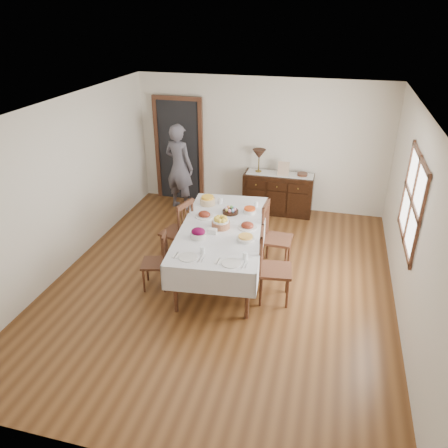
% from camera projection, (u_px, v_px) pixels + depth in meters
% --- Properties ---
extents(ground, '(6.00, 6.00, 0.00)m').
position_uv_depth(ground, '(222.00, 283.00, 6.64)').
color(ground, brown).
extents(room_shell, '(5.02, 6.02, 2.65)m').
position_uv_depth(room_shell, '(220.00, 170.00, 6.29)').
color(room_shell, silver).
rests_on(room_shell, ground).
extents(dining_table, '(1.46, 2.52, 0.83)m').
position_uv_depth(dining_table, '(223.00, 232.00, 6.53)').
color(dining_table, silver).
rests_on(dining_table, ground).
extents(chair_left_near, '(0.45, 0.45, 0.89)m').
position_uv_depth(chair_left_near, '(158.00, 260.00, 6.35)').
color(chair_left_near, '#4D2B1B').
rests_on(chair_left_near, ground).
extents(chair_left_far, '(0.54, 0.54, 1.05)m').
position_uv_depth(chair_left_far, '(179.00, 230.00, 7.04)').
color(chair_left_far, '#4D2B1B').
rests_on(chair_left_far, ground).
extents(chair_right_near, '(0.51, 0.51, 1.09)m').
position_uv_depth(chair_right_near, '(271.00, 266.00, 6.03)').
color(chair_right_near, '#4D2B1B').
rests_on(chair_right_near, ground).
extents(chair_right_far, '(0.47, 0.47, 1.08)m').
position_uv_depth(chair_right_far, '(274.00, 235.00, 6.84)').
color(chair_right_far, '#4D2B1B').
rests_on(chair_right_far, ground).
extents(sideboard, '(1.36, 0.50, 0.82)m').
position_uv_depth(sideboard, '(278.00, 194.00, 8.70)').
color(sideboard, black).
rests_on(sideboard, ground).
extents(person, '(0.67, 0.53, 1.87)m').
position_uv_depth(person, '(179.00, 164.00, 8.70)').
color(person, '#585662').
rests_on(person, ground).
extents(bread_basket, '(0.27, 0.27, 0.18)m').
position_uv_depth(bread_basket, '(221.00, 223.00, 6.42)').
color(bread_basket, brown).
rests_on(bread_basket, dining_table).
extents(egg_basket, '(0.25, 0.25, 0.10)m').
position_uv_depth(egg_basket, '(230.00, 211.00, 6.89)').
color(egg_basket, black).
rests_on(egg_basket, dining_table).
extents(ham_platter_a, '(0.29, 0.29, 0.11)m').
position_uv_depth(ham_platter_a, '(204.00, 215.00, 6.78)').
color(ham_platter_a, silver).
rests_on(ham_platter_a, dining_table).
extents(ham_platter_b, '(0.29, 0.29, 0.11)m').
position_uv_depth(ham_platter_b, '(247.00, 226.00, 6.44)').
color(ham_platter_b, silver).
rests_on(ham_platter_b, dining_table).
extents(beet_bowl, '(0.24, 0.24, 0.15)m').
position_uv_depth(beet_bowl, '(198.00, 233.00, 6.16)').
color(beet_bowl, silver).
rests_on(beet_bowl, dining_table).
extents(carrot_bowl, '(0.20, 0.20, 0.09)m').
position_uv_depth(carrot_bowl, '(250.00, 210.00, 6.90)').
color(carrot_bowl, silver).
rests_on(carrot_bowl, dining_table).
extents(pineapple_bowl, '(0.25, 0.25, 0.14)m').
position_uv_depth(pineapple_bowl, '(208.00, 201.00, 7.18)').
color(pineapple_bowl, '#D3B588').
rests_on(pineapple_bowl, dining_table).
extents(casserole_dish, '(0.25, 0.25, 0.08)m').
position_uv_depth(casserole_dish, '(246.00, 238.00, 6.10)').
color(casserole_dish, silver).
rests_on(casserole_dish, dining_table).
extents(butter_dish, '(0.15, 0.10, 0.07)m').
position_uv_depth(butter_dish, '(212.00, 231.00, 6.28)').
color(butter_dish, silver).
rests_on(butter_dish, dining_table).
extents(setting_left, '(0.43, 0.31, 0.10)m').
position_uv_depth(setting_left, '(193.00, 255.00, 5.72)').
color(setting_left, silver).
rests_on(setting_left, dining_table).
extents(setting_right, '(0.43, 0.31, 0.10)m').
position_uv_depth(setting_right, '(235.00, 261.00, 5.59)').
color(setting_right, silver).
rests_on(setting_right, dining_table).
extents(glass_far_a, '(0.07, 0.07, 0.11)m').
position_uv_depth(glass_far_a, '(221.00, 201.00, 7.22)').
color(glass_far_a, white).
rests_on(glass_far_a, dining_table).
extents(glass_far_b, '(0.06, 0.06, 0.09)m').
position_uv_depth(glass_far_b, '(256.00, 204.00, 7.10)').
color(glass_far_b, white).
rests_on(glass_far_b, dining_table).
extents(runner, '(1.30, 0.35, 0.01)m').
position_uv_depth(runner, '(280.00, 174.00, 8.53)').
color(runner, silver).
rests_on(runner, sideboard).
extents(table_lamp, '(0.26, 0.26, 0.46)m').
position_uv_depth(table_lamp, '(259.00, 155.00, 8.48)').
color(table_lamp, brown).
rests_on(table_lamp, sideboard).
extents(picture_frame, '(0.22, 0.08, 0.28)m').
position_uv_depth(picture_frame, '(283.00, 169.00, 8.39)').
color(picture_frame, tan).
rests_on(picture_frame, sideboard).
extents(deco_bowl, '(0.20, 0.20, 0.06)m').
position_uv_depth(deco_bowl, '(302.00, 174.00, 8.43)').
color(deco_bowl, '#4D2B1B').
rests_on(deco_bowl, sideboard).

